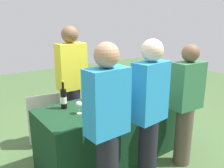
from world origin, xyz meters
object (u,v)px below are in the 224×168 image
guest_2 (186,103)px  wine_glass_4 (144,91)px  wine_bottle_3 (110,92)px  ice_bucket (144,90)px  menu_board (45,119)px  guest_0 (107,125)px  wine_glass_0 (79,105)px  wine_glass_3 (136,95)px  wine_bottle_0 (64,99)px  wine_bottle_5 (145,83)px  wine_bottle_2 (102,94)px  wine_glass_1 (102,100)px  guest_1 (149,112)px  server_pouring (72,82)px  wine_glass_2 (121,100)px  wine_bottle_4 (135,84)px  wine_bottle_1 (94,96)px

guest_2 → wine_glass_4: bearing=114.6°
wine_bottle_3 → ice_bucket: (0.47, -0.15, -0.03)m
guest_2 → menu_board: (-1.21, 1.58, -0.46)m
wine_bottle_3 → guest_0: guest_0 is taller
wine_glass_0 → wine_glass_3: 0.76m
wine_bottle_0 → wine_bottle_5: size_ratio=1.01×
wine_bottle_2 → wine_glass_1: (-0.11, -0.16, -0.01)m
wine_bottle_3 → guest_0: 1.02m
wine_bottle_0 → wine_glass_1: (0.38, -0.25, -0.02)m
wine_glass_3 → guest_1: (-0.29, -0.52, 0.02)m
wine_glass_1 → guest_2: bearing=-34.5°
wine_bottle_3 → wine_glass_1: wine_bottle_3 is taller
wine_glass_0 → wine_bottle_3: bearing=17.7°
wine_bottle_0 → wine_bottle_5: (1.25, -0.08, -0.00)m
wine_bottle_5 → menu_board: size_ratio=0.46×
ice_bucket → guest_1: 0.89m
wine_glass_1 → guest_1: (0.15, -0.65, 0.02)m
wine_glass_1 → server_pouring: server_pouring is taller
wine_bottle_0 → guest_2: guest_2 is taller
server_pouring → guest_1: size_ratio=1.05×
wine_glass_0 → ice_bucket: (1.03, 0.03, -0.03)m
wine_glass_1 → ice_bucket: 0.72m
guest_0 → wine_glass_3: bearing=30.3°
wine_glass_3 → wine_glass_4: 0.22m
wine_glass_4 → ice_bucket: (0.07, 0.08, -0.03)m
wine_bottle_2 → guest_0: size_ratio=0.19×
wine_glass_0 → wine_glass_3: (0.75, -0.12, -0.00)m
wine_bottle_2 → guest_1: size_ratio=0.19×
guest_1 → wine_glass_2: bearing=79.8°
ice_bucket → guest_2: bearing=-78.6°
wine_bottle_3 → wine_glass_3: 0.36m
guest_1 → guest_2: (0.70, 0.07, -0.07)m
wine_bottle_2 → wine_glass_1: bearing=-124.8°
wine_bottle_0 → wine_glass_0: wine_bottle_0 is taller
wine_bottle_3 → wine_bottle_4: (0.47, 0.03, 0.02)m
wine_bottle_5 → wine_glass_0: size_ratio=2.28×
wine_bottle_1 → wine_glass_3: wine_bottle_1 is taller
guest_0 → wine_bottle_0: bearing=88.7°
wine_glass_1 → menu_board: wine_glass_1 is taller
wine_glass_4 → server_pouring: size_ratio=0.09×
wine_glass_4 → menu_board: 1.55m
wine_glass_4 → guest_1: guest_1 is taller
wine_glass_4 → guest_0: bearing=-150.3°
guest_1 → wine_bottle_1: bearing=96.4°
wine_bottle_0 → wine_bottle_3: size_ratio=1.11×
wine_bottle_1 → wine_glass_0: 0.33m
wine_bottle_0 → server_pouring: 0.57m
wine_bottle_1 → ice_bucket: 0.75m
wine_bottle_5 → wine_bottle_1: bearing=-178.4°
wine_bottle_3 → menu_board: (-0.61, 0.82, -0.51)m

